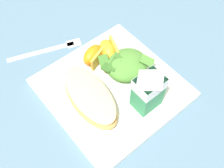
# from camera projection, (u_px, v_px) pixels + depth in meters

# --- Properties ---
(ground) EXTENTS (3.00, 3.00, 0.00)m
(ground) POSITION_uv_depth(u_px,v_px,m) (112.00, 90.00, 0.63)
(ground) COLOR slate
(white_plate) EXTENTS (0.28, 0.28, 0.02)m
(white_plate) POSITION_uv_depth(u_px,v_px,m) (112.00, 88.00, 0.62)
(white_plate) COLOR white
(white_plate) RESTS_ON ground
(cheesy_pizza_bread) EXTENTS (0.10, 0.18, 0.04)m
(cheesy_pizza_bread) POSITION_uv_depth(u_px,v_px,m) (91.00, 98.00, 0.58)
(cheesy_pizza_bread) COLOR tan
(cheesy_pizza_bread) RESTS_ON white_plate
(green_salad_pile) EXTENTS (0.11, 0.10, 0.05)m
(green_salad_pile) POSITION_uv_depth(u_px,v_px,m) (127.00, 65.00, 0.63)
(green_salad_pile) COLOR #4C8433
(green_salad_pile) RESTS_ON white_plate
(milk_carton) EXTENTS (0.06, 0.05, 0.11)m
(milk_carton) POSITION_uv_depth(u_px,v_px,m) (149.00, 88.00, 0.54)
(milk_carton) COLOR #2D8451
(milk_carton) RESTS_ON white_plate
(orange_wedge_front) EXTENTS (0.06, 0.07, 0.04)m
(orange_wedge_front) POSITION_uv_depth(u_px,v_px,m) (108.00, 50.00, 0.65)
(orange_wedge_front) COLOR orange
(orange_wedge_front) RESTS_ON white_plate
(orange_wedge_middle) EXTENTS (0.07, 0.05, 0.04)m
(orange_wedge_middle) POSITION_uv_depth(u_px,v_px,m) (93.00, 55.00, 0.64)
(orange_wedge_middle) COLOR orange
(orange_wedge_middle) RESTS_ON white_plate
(metal_fork) EXTENTS (0.18, 0.08, 0.01)m
(metal_fork) POSITION_uv_depth(u_px,v_px,m) (51.00, 49.00, 0.70)
(metal_fork) COLOR silver
(metal_fork) RESTS_ON ground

